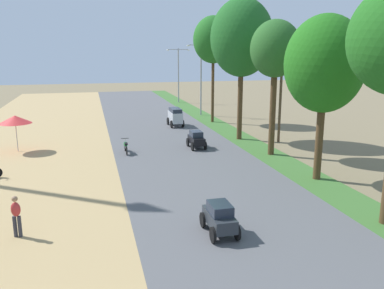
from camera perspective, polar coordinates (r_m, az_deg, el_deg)
The scene contains 13 objects.
vendor_umbrella at distance 30.46m, azimuth -23.55°, elevation 3.23°, with size 2.20×2.20×2.52m.
pedestrian_on_shoulder at distance 16.73m, azimuth -23.42°, elevation -8.95°, with size 0.41×0.32×1.62m.
median_tree_third at distance 22.41m, azimuth 18.09°, elevation 10.60°, with size 4.14×4.14×8.71m.
median_tree_fourth at distance 27.23m, azimuth 11.61°, elevation 12.83°, with size 3.24×3.24×8.82m.
median_tree_fifth at distance 31.86m, azimuth 6.98°, elevation 14.60°, with size 4.74×4.74×10.74m.
median_tree_sixth at distance 39.62m, azimuth 3.00°, elevation 14.42°, with size 3.82×3.82×10.07m.
streetlamp_mid at distance 44.11m, azimuth 1.27°, elevation 9.82°, with size 3.16×0.20×7.59m.
streetlamp_far at distance 55.25m, azimuth -1.92°, elevation 10.23°, with size 3.16×0.20×7.15m.
utility_pole_near at distance 31.54m, azimuth 12.39°, elevation 8.45°, with size 1.80×0.20×8.75m.
car_hatchback_charcoal at distance 15.73m, azimuth 3.88°, elevation -10.11°, with size 1.04×2.00×1.23m.
car_hatchback_black at distance 29.13m, azimuth 0.61°, elevation 0.80°, with size 1.04×2.00×1.23m.
car_van_silver at distance 37.68m, azimuth -2.36°, elevation 4.02°, with size 1.19×2.41×1.67m.
motorbike_ahead_third at distance 28.11m, azimuth -9.27°, elevation -0.19°, with size 0.54×1.80×0.94m.
Camera 1 is at (-5.83, -0.66, 6.92)m, focal length 38.05 mm.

